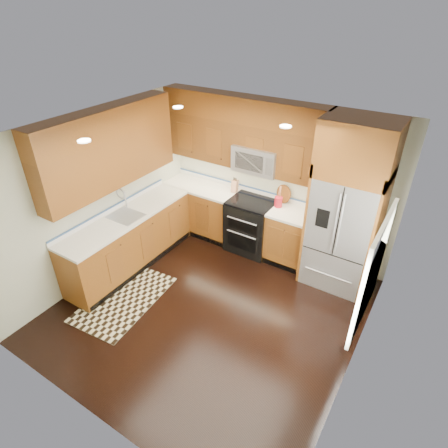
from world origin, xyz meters
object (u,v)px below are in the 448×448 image
Objects in this scene: range at (251,225)px; knife_block at (235,186)px; refrigerator at (347,208)px; utensil_crock at (279,200)px; rug at (124,299)px.

range is 3.60× the size of knife_block.
refrigerator reaches higher than range.
utensil_crock is at bearing 173.57° from refrigerator.
knife_block is at bearing 174.13° from utensil_crock.
rug is at bearing -102.19° from knife_block.
knife_block is 0.88m from utensil_crock.
utensil_crock is at bearing 11.21° from range.
knife_block reaches higher than rug.
refrigerator reaches higher than knife_block.
refrigerator is 9.89× the size of knife_block.
range is at bearing 178.60° from refrigerator.
range is 1.76m from refrigerator.
refrigerator is 7.14× the size of utensil_crock.
rug is 2.63m from knife_block.
refrigerator is at bearing -1.40° from range.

